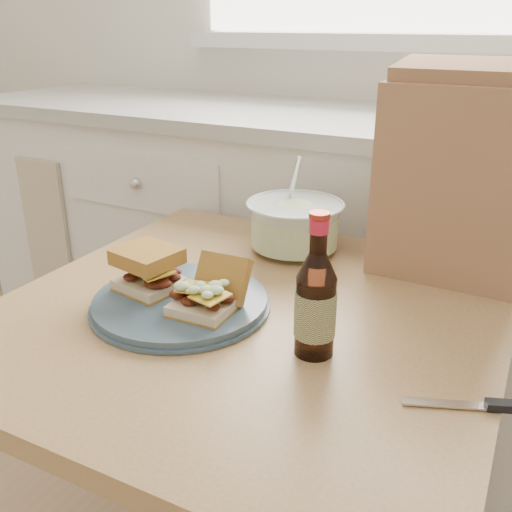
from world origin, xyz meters
The scene contains 9 objects.
cabinet_run centered at (0.00, 1.70, 0.47)m, with size 2.50×0.64×0.94m.
dining_table centered at (0.12, 0.93, 0.61)m, with size 0.87×0.87×0.71m.
plate centered at (0.01, 0.88, 0.72)m, with size 0.31×0.31×0.02m, color #3C5060.
sandwich_left centered at (-0.06, 0.88, 0.77)m, with size 0.12×0.11×0.08m.
sandwich_right centered at (0.08, 0.87, 0.76)m, with size 0.10×0.14×0.08m.
coleslaw_bowl centered at (0.08, 1.22, 0.77)m, with size 0.21×0.21×0.21m.
beer_bottle centered at (0.27, 0.85, 0.80)m, with size 0.06×0.06×0.23m.
knife centered at (0.54, 0.83, 0.72)m, with size 0.17×0.08×0.01m.
paper_bag centered at (0.39, 1.26, 0.90)m, with size 0.28×0.18×0.37m, color #AB7A52.
Camera 1 is at (0.55, 0.15, 1.18)m, focal length 40.00 mm.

